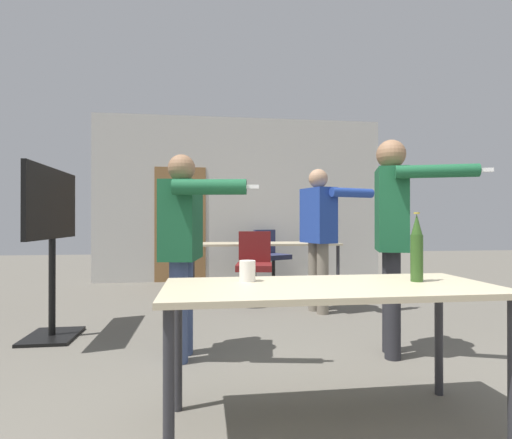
{
  "coord_description": "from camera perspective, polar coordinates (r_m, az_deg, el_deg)",
  "views": [
    {
      "loc": [
        -0.68,
        -1.5,
        1.08
      ],
      "look_at": [
        -0.15,
        2.55,
        1.1
      ],
      "focal_mm": 28.0,
      "sensor_mm": 36.0,
      "label": 1
    }
  ],
  "objects": [
    {
      "name": "person_right_polo",
      "position": [
        4.81,
        9.03,
        -0.93
      ],
      "size": [
        0.89,
        0.64,
        1.7
      ],
      "rotation": [
        0.0,
        0.0,
        -1.28
      ],
      "color": "slate",
      "rests_on": "ground_plane"
    },
    {
      "name": "office_chair_far_left",
      "position": [
        5.32,
        -0.26,
        -7.12
      ],
      "size": [
        0.53,
        0.58,
        0.94
      ],
      "rotation": [
        0.0,
        0.0,
        2.98
      ],
      "color": "black",
      "rests_on": "ground_plane"
    },
    {
      "name": "drink_cup",
      "position": [
        2.23,
        -1.24,
        -7.36
      ],
      "size": [
        0.09,
        0.09,
        0.12
      ],
      "color": "silver",
      "rests_on": "conference_table_near"
    },
    {
      "name": "person_left_plaid",
      "position": [
        3.4,
        18.99,
        -0.56
      ],
      "size": [
        0.72,
        0.75,
        1.74
      ],
      "rotation": [
        0.0,
        0.0,
        -1.91
      ],
      "color": "#28282D",
      "rests_on": "ground_plane"
    },
    {
      "name": "person_far_watching",
      "position": [
        3.21,
        -10.36,
        -2.45
      ],
      "size": [
        0.74,
        0.77,
        1.61
      ],
      "rotation": [
        0.0,
        0.0,
        -1.74
      ],
      "color": "#3D4C75",
      "rests_on": "ground_plane"
    },
    {
      "name": "office_chair_mid_tucked",
      "position": [
        6.98,
        2.13,
        -5.55
      ],
      "size": [
        0.64,
        0.67,
        0.93
      ],
      "rotation": [
        0.0,
        0.0,
        3.62
      ],
      "color": "black",
      "rests_on": "ground_plane"
    },
    {
      "name": "beer_bottle",
      "position": [
        2.38,
        21.98,
        -3.92
      ],
      "size": [
        0.07,
        0.07,
        0.38
      ],
      "color": "#2D511E",
      "rests_on": "conference_table_near"
    },
    {
      "name": "back_wall",
      "position": [
        7.33,
        -2.36,
        2.85
      ],
      "size": [
        5.25,
        0.12,
        2.98
      ],
      "color": "beige",
      "rests_on": "ground_plane"
    },
    {
      "name": "conference_table_far",
      "position": [
        6.14,
        1.12,
        -3.95
      ],
      "size": [
        2.29,
        0.7,
        0.75
      ],
      "color": "#C6B793",
      "rests_on": "ground_plane"
    },
    {
      "name": "conference_table_near",
      "position": [
        2.17,
        10.51,
        -11.12
      ],
      "size": [
        1.73,
        0.72,
        0.75
      ],
      "color": "#C6B793",
      "rests_on": "ground_plane"
    },
    {
      "name": "tv_screen",
      "position": [
        4.15,
        -27.13,
        -1.45
      ],
      "size": [
        0.44,
        1.2,
        1.57
      ],
      "rotation": [
        0.0,
        0.0,
        1.57
      ],
      "color": "black",
      "rests_on": "ground_plane"
    }
  ]
}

